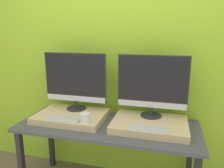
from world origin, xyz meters
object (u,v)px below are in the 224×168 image
Objects in this scene: mug at (85,118)px; monitor_right at (152,84)px; keyboard_right at (148,128)px; keyboard_left at (63,119)px; monitor_left at (75,79)px.

monitor_right reaches higher than mug.
keyboard_left is at bearing 180.00° from keyboard_right.
keyboard_left is 1.00× the size of keyboard_right.
keyboard_left is at bearing 180.00° from mug.
mug is 0.69m from monitor_right.
monitor_right reaches higher than keyboard_right.
monitor_left reaches higher than keyboard_right.
keyboard_right is at bearing -90.00° from monitor_right.
mug is at bearing -151.28° from monitor_right.
keyboard_left is 0.77m from keyboard_right.
monitor_left is 2.00× the size of keyboard_right.
keyboard_left is 0.50× the size of monitor_right.
keyboard_left is (0.00, -0.30, -0.31)m from monitor_left.
keyboard_right is (0.55, 0.00, -0.04)m from mug.
keyboard_right is at bearing -21.42° from monitor_left.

